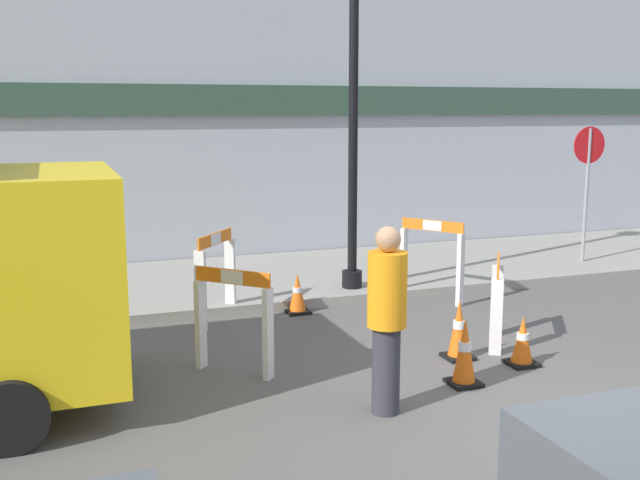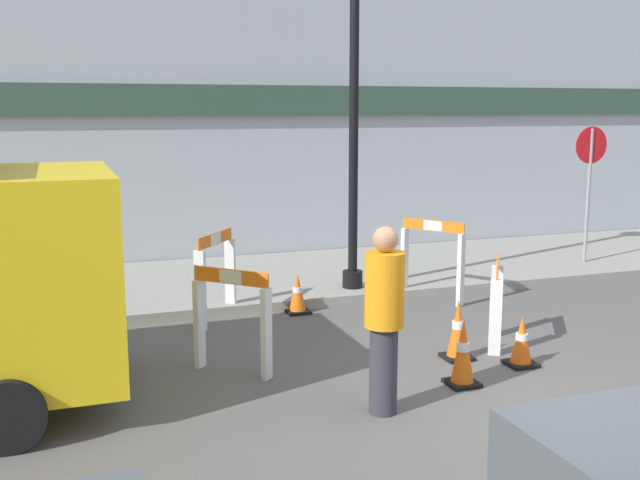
{
  "view_description": "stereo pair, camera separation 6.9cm",
  "coord_description": "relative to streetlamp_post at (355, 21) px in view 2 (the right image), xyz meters",
  "views": [
    {
      "loc": [
        -3.96,
        -4.68,
        2.67
      ],
      "look_at": [
        -0.74,
        4.19,
        1.0
      ],
      "focal_mm": 42.0,
      "sensor_mm": 36.0,
      "label": 1
    },
    {
      "loc": [
        -3.9,
        -4.7,
        2.67
      ],
      "look_at": [
        -0.74,
        4.19,
        1.0
      ],
      "focal_mm": 42.0,
      "sensor_mm": 36.0,
      "label": 2
    }
  ],
  "objects": [
    {
      "name": "streetlamp_post",
      "position": [
        0.0,
        0.0,
        0.0
      ],
      "size": [
        0.44,
        0.44,
        5.78
      ],
      "color": "black",
      "rests_on": "sidewalk_slab"
    },
    {
      "name": "barricade_1",
      "position": [
        -2.32,
        -2.48,
        -3.24
      ],
      "size": [
        0.7,
        0.71,
        1.08
      ],
      "rotation": [
        0.0,
        0.0,
        5.49
      ],
      "color": "white",
      "rests_on": "ground_plane"
    },
    {
      "name": "traffic_cone_1",
      "position": [
        0.58,
        -3.28,
        -3.56
      ],
      "size": [
        0.3,
        0.3,
        0.54
      ],
      "color": "black",
      "rests_on": "ground_plane"
    },
    {
      "name": "person_worker",
      "position": [
        -1.29,
        -3.92,
        -2.92
      ],
      "size": [
        0.41,
        0.41,
        1.68
      ],
      "rotation": [
        0.0,
        0.0,
        1.37
      ],
      "color": "#33333D",
      "rests_on": "ground_plane"
    },
    {
      "name": "sidewalk_slab",
      "position": [
        -0.02,
        1.19,
        -3.75
      ],
      "size": [
        18.0,
        3.29,
        0.14
      ],
      "color": "gray",
      "rests_on": "ground_plane"
    },
    {
      "name": "storefront_facade",
      "position": [
        -0.02,
        2.91,
        -1.07
      ],
      "size": [
        18.0,
        0.22,
        5.5
      ],
      "color": "#A3A8B2",
      "rests_on": "ground_plane"
    },
    {
      "name": "stop_sign",
      "position": [
        4.33,
        0.39,
        -2.18
      ],
      "size": [
        0.6,
        0.06,
        2.23
      ],
      "rotation": [
        0.0,
        0.0,
        3.14
      ],
      "color": "gray",
      "rests_on": "sidewalk_slab"
    },
    {
      "name": "ground_plane",
      "position": [
        -0.02,
        -4.95,
        -3.82
      ],
      "size": [
        60.0,
        60.0,
        0.0
      ],
      "primitive_type": "plane",
      "color": "#565451"
    },
    {
      "name": "traffic_cone_2",
      "position": [
        -0.29,
        -3.57,
        -3.49
      ],
      "size": [
        0.3,
        0.3,
        0.68
      ],
      "color": "black",
      "rests_on": "ground_plane"
    },
    {
      "name": "traffic_cone_3",
      "position": [
        0.06,
        -2.87,
        -3.5
      ],
      "size": [
        0.3,
        0.3,
        0.66
      ],
      "color": "black",
      "rests_on": "ground_plane"
    },
    {
      "name": "barricade_0",
      "position": [
        -2.09,
        -0.6,
        -3.2
      ],
      "size": [
        0.66,
        0.78,
        1.14
      ],
      "rotation": [
        0.0,
        0.0,
        4.04
      ],
      "color": "white",
      "rests_on": "ground_plane"
    },
    {
      "name": "barricade_2",
      "position": [
        0.71,
        -2.59,
        -3.29
      ],
      "size": [
        0.55,
        0.74,
        1.0
      ],
      "rotation": [
        0.0,
        0.0,
        7.27
      ],
      "color": "white",
      "rests_on": "ground_plane"
    },
    {
      "name": "barricade_3",
      "position": [
        0.95,
        -0.6,
        -3.19
      ],
      "size": [
        0.64,
        0.84,
        1.15
      ],
      "rotation": [
        0.0,
        0.0,
        8.47
      ],
      "color": "white",
      "rests_on": "ground_plane"
    },
    {
      "name": "traffic_cone_0",
      "position": [
        -1.0,
        -0.55,
        -3.56
      ],
      "size": [
        0.3,
        0.3,
        0.54
      ],
      "color": "black",
      "rests_on": "ground_plane"
    }
  ]
}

